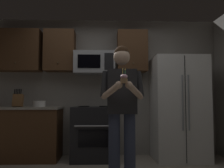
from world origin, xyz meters
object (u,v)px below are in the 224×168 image
(knife_block, at_px, (18,100))
(cupcake, at_px, (124,78))
(bowl_large_white, at_px, (39,104))
(person, at_px, (122,103))
(microwave, at_px, (95,63))
(refrigerator, at_px, (179,108))
(oven_range, at_px, (94,133))

(knife_block, height_order, cupcake, cupcake)
(bowl_large_white, bearing_deg, person, -39.42)
(microwave, distance_m, bowl_large_white, 1.23)
(microwave, xyz_separation_m, cupcake, (0.41, -1.57, -0.43))
(microwave, distance_m, knife_block, 1.50)
(knife_block, relative_size, bowl_large_white, 1.41)
(microwave, relative_size, knife_block, 2.31)
(refrigerator, height_order, person, refrigerator)
(knife_block, height_order, person, person)
(oven_range, bearing_deg, knife_block, -178.72)
(cupcake, bearing_deg, oven_range, 105.77)
(refrigerator, relative_size, bowl_large_white, 7.91)
(refrigerator, relative_size, knife_block, 5.63)
(oven_range, height_order, cupcake, cupcake)
(refrigerator, distance_m, bowl_large_white, 2.47)
(oven_range, xyz_separation_m, cupcake, (0.41, -1.45, 0.83))
(bowl_large_white, relative_size, cupcake, 1.31)
(cupcake, bearing_deg, microwave, 104.62)
(cupcake, bearing_deg, refrigerator, 52.24)
(microwave, bearing_deg, cupcake, -75.38)
(knife_block, xyz_separation_m, bowl_large_white, (0.35, 0.05, -0.06))
(microwave, relative_size, person, 0.42)
(bowl_large_white, distance_m, person, 1.79)
(person, distance_m, cupcake, 0.44)
(refrigerator, height_order, knife_block, refrigerator)
(refrigerator, xyz_separation_m, knife_block, (-2.83, 0.01, 0.14))
(microwave, bearing_deg, knife_block, -173.59)
(refrigerator, bearing_deg, microwave, 173.97)
(oven_range, height_order, person, person)
(knife_block, distance_m, cupcake, 2.26)
(knife_block, distance_m, person, 2.05)
(microwave, height_order, refrigerator, microwave)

